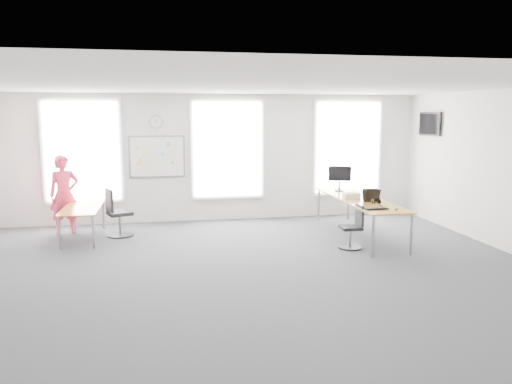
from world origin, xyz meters
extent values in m
plane|color=#2D2E33|center=(0.00, 0.00, 0.00)|extent=(10.00, 10.00, 0.00)
plane|color=silver|center=(0.00, 0.00, 3.00)|extent=(10.00, 10.00, 0.00)
plane|color=white|center=(0.00, 4.00, 1.50)|extent=(10.00, 0.00, 10.00)
plane|color=white|center=(0.00, -4.00, 1.50)|extent=(10.00, 0.00, 10.00)
cube|color=white|center=(-3.00, 3.97, 1.70)|extent=(1.60, 0.06, 2.20)
cube|color=white|center=(0.30, 3.97, 1.70)|extent=(1.60, 0.06, 2.20)
cube|color=white|center=(3.30, 3.97, 1.70)|extent=(1.60, 0.06, 2.20)
cube|color=gold|center=(2.79, 1.88, 0.77)|extent=(0.86, 3.24, 0.03)
cylinder|color=gray|center=(2.42, 0.32, 0.38)|extent=(0.05, 0.05, 0.76)
cylinder|color=gray|center=(3.16, 0.32, 0.38)|extent=(0.05, 0.05, 0.76)
cylinder|color=gray|center=(2.42, 3.44, 0.38)|extent=(0.05, 0.05, 0.76)
cylinder|color=gray|center=(3.16, 3.44, 0.38)|extent=(0.05, 0.05, 0.76)
cube|color=gold|center=(-2.87, 2.69, 0.65)|extent=(0.73, 1.82, 0.03)
cylinder|color=gray|center=(-3.17, 1.84, 0.32)|extent=(0.05, 0.05, 0.64)
cylinder|color=gray|center=(-2.56, 1.84, 0.32)|extent=(0.05, 0.05, 0.64)
cylinder|color=gray|center=(-3.17, 3.54, 0.32)|extent=(0.05, 0.05, 0.64)
cylinder|color=gray|center=(-2.56, 3.54, 0.32)|extent=(0.05, 0.05, 0.64)
cylinder|color=black|center=(2.25, 0.95, 0.01)|extent=(0.44, 0.44, 0.03)
cylinder|color=gray|center=(2.25, 0.95, 0.20)|extent=(0.05, 0.05, 0.36)
cube|color=black|center=(2.25, 0.95, 0.40)|extent=(0.39, 0.39, 0.06)
cube|color=black|center=(2.42, 0.95, 0.64)|extent=(0.05, 0.36, 0.38)
cylinder|color=black|center=(-2.14, 2.75, 0.02)|extent=(0.54, 0.54, 0.03)
cylinder|color=gray|center=(-2.14, 2.75, 0.25)|extent=(0.06, 0.06, 0.44)
cube|color=black|center=(-2.14, 2.75, 0.49)|extent=(0.59, 0.59, 0.07)
cube|color=black|center=(-2.33, 2.68, 0.78)|extent=(0.20, 0.43, 0.47)
imported|color=#DD304C|center=(-3.31, 3.24, 0.84)|extent=(0.70, 0.57, 1.68)
cube|color=white|center=(-1.35, 3.97, 1.55)|extent=(1.20, 0.03, 0.90)
cylinder|color=gray|center=(-1.35, 3.97, 2.35)|extent=(0.30, 0.04, 0.30)
cube|color=black|center=(4.95, 3.00, 2.30)|extent=(0.06, 0.90, 0.55)
cube|color=black|center=(2.64, 0.71, 0.80)|extent=(0.46, 0.19, 0.02)
ellipsoid|color=black|center=(2.97, 0.57, 0.81)|extent=(0.07, 0.10, 0.04)
cylinder|color=black|center=(2.88, 1.02, 0.79)|extent=(0.09, 0.09, 0.01)
cylinder|color=black|center=(2.81, 1.26, 0.83)|extent=(0.04, 0.09, 0.09)
cylinder|color=black|center=(2.95, 1.26, 0.83)|extent=(0.04, 0.09, 0.09)
cylinder|color=gold|center=(2.81, 1.26, 0.83)|extent=(0.01, 0.09, 0.09)
cube|color=black|center=(2.88, 1.26, 0.88)|extent=(0.16, 0.02, 0.01)
cube|color=black|center=(2.86, 1.49, 0.92)|extent=(0.33, 0.08, 0.27)
cube|color=orange|center=(2.86, 1.41, 0.91)|extent=(0.31, 0.10, 0.24)
cube|color=black|center=(2.86, 1.40, 0.92)|extent=(0.33, 0.10, 0.26)
cube|color=beige|center=(2.64, 1.96, 0.84)|extent=(0.34, 0.27, 0.11)
cylinder|color=black|center=(2.73, 2.94, 0.80)|extent=(0.21, 0.21, 0.02)
cylinder|color=black|center=(2.73, 2.94, 0.90)|extent=(0.04, 0.04, 0.21)
cube|color=black|center=(2.73, 2.93, 1.19)|extent=(0.50, 0.20, 0.34)
cube|color=black|center=(2.73, 2.91, 1.19)|extent=(0.45, 0.16, 0.31)
camera|label=1|loc=(-1.24, -7.80, 2.56)|focal=35.00mm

